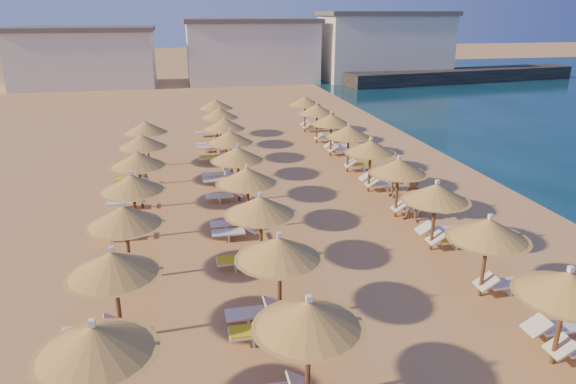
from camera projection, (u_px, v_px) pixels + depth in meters
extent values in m
plane|color=tan|center=(353.00, 262.00, 17.76)|extent=(220.00, 220.00, 0.00)
cube|color=black|center=(462.00, 75.00, 62.04)|extent=(30.27, 7.90, 1.50)
cube|color=white|center=(85.00, 59.00, 57.51)|extent=(15.00, 8.00, 6.00)
cube|color=#59514C|center=(81.00, 29.00, 56.42)|extent=(15.60, 8.48, 0.50)
cube|color=white|center=(252.00, 53.00, 61.06)|extent=(15.00, 8.00, 6.80)
cube|color=#59514C|center=(251.00, 21.00, 59.84)|extent=(15.60, 8.48, 0.50)
cube|color=white|center=(384.00, 48.00, 63.10)|extent=(15.00, 8.00, 7.60)
cube|color=#59514C|center=(386.00, 13.00, 61.75)|extent=(15.60, 8.48, 0.50)
cylinder|color=brown|center=(559.00, 326.00, 12.33)|extent=(0.12, 0.12, 2.17)
cone|color=#A77130|center=(568.00, 284.00, 11.95)|extent=(2.27, 2.27, 0.62)
cone|color=#A77130|center=(566.00, 293.00, 12.03)|extent=(2.45, 2.45, 0.12)
cube|color=white|center=(571.00, 269.00, 11.82)|extent=(0.12, 0.12, 0.14)
cylinder|color=brown|center=(484.00, 264.00, 15.33)|extent=(0.12, 0.12, 2.17)
cone|color=#A77130|center=(489.00, 229.00, 14.95)|extent=(2.27, 2.27, 0.62)
cone|color=#A77130|center=(488.00, 237.00, 15.03)|extent=(2.45, 2.45, 0.12)
cube|color=white|center=(491.00, 217.00, 14.82)|extent=(0.12, 0.12, 0.14)
cylinder|color=brown|center=(433.00, 222.00, 18.33)|extent=(0.12, 0.12, 2.17)
cone|color=#A77130|center=(436.00, 192.00, 17.95)|extent=(2.27, 2.27, 0.62)
cone|color=#A77130|center=(436.00, 199.00, 18.03)|extent=(2.45, 2.45, 0.12)
cube|color=white|center=(437.00, 182.00, 17.82)|extent=(0.12, 0.12, 0.14)
cylinder|color=brown|center=(397.00, 192.00, 21.33)|extent=(0.12, 0.12, 2.17)
cone|color=#A77130|center=(399.00, 166.00, 20.94)|extent=(2.27, 2.27, 0.62)
cone|color=#A77130|center=(398.00, 172.00, 21.03)|extent=(2.45, 2.45, 0.12)
cube|color=white|center=(400.00, 157.00, 20.82)|extent=(0.12, 0.12, 0.14)
cylinder|color=brown|center=(369.00, 170.00, 24.33)|extent=(0.12, 0.12, 2.17)
cone|color=#A77130|center=(371.00, 146.00, 23.94)|extent=(2.27, 2.27, 0.62)
cone|color=#A77130|center=(370.00, 152.00, 24.03)|extent=(2.45, 2.45, 0.12)
cube|color=white|center=(371.00, 138.00, 23.82)|extent=(0.12, 0.12, 0.14)
cylinder|color=brown|center=(348.00, 152.00, 27.33)|extent=(0.12, 0.12, 2.17)
cone|color=#A77130|center=(349.00, 131.00, 26.94)|extent=(2.27, 2.27, 0.62)
cone|color=#A77130|center=(349.00, 136.00, 27.03)|extent=(2.45, 2.45, 0.12)
cube|color=white|center=(349.00, 124.00, 26.82)|extent=(0.12, 0.12, 0.14)
cylinder|color=brown|center=(331.00, 138.00, 30.33)|extent=(0.12, 0.12, 2.17)
cone|color=#A77130|center=(331.00, 119.00, 29.94)|extent=(2.27, 2.27, 0.62)
cone|color=#A77130|center=(331.00, 123.00, 30.03)|extent=(2.45, 2.45, 0.12)
cube|color=white|center=(332.00, 113.00, 29.82)|extent=(0.12, 0.12, 0.14)
cylinder|color=brown|center=(317.00, 127.00, 33.33)|extent=(0.12, 0.12, 2.17)
cone|color=#A77130|center=(317.00, 109.00, 32.94)|extent=(2.27, 2.27, 0.62)
cone|color=#A77130|center=(317.00, 113.00, 33.03)|extent=(2.45, 2.45, 0.12)
cube|color=white|center=(317.00, 103.00, 32.81)|extent=(0.12, 0.12, 0.14)
cylinder|color=brown|center=(305.00, 117.00, 36.33)|extent=(0.12, 0.12, 2.17)
cone|color=#A77130|center=(305.00, 101.00, 35.94)|extent=(2.27, 2.27, 0.62)
cone|color=#A77130|center=(305.00, 104.00, 36.03)|extent=(2.45, 2.45, 0.12)
cube|color=white|center=(305.00, 95.00, 35.81)|extent=(0.12, 0.12, 0.14)
cylinder|color=brown|center=(308.00, 360.00, 11.13)|extent=(0.12, 0.12, 2.17)
cone|color=#A77130|center=(309.00, 314.00, 10.74)|extent=(2.27, 2.27, 0.62)
cone|color=#A77130|center=(308.00, 325.00, 10.83)|extent=(2.45, 2.45, 0.12)
cube|color=white|center=(309.00, 299.00, 10.62)|extent=(0.12, 0.12, 0.14)
cylinder|color=brown|center=(280.00, 285.00, 14.13)|extent=(0.12, 0.12, 2.17)
cone|color=#A77130|center=(279.00, 248.00, 13.74)|extent=(2.27, 2.27, 0.62)
cone|color=#A77130|center=(279.00, 256.00, 13.83)|extent=(2.45, 2.45, 0.12)
cube|color=white|center=(279.00, 235.00, 13.61)|extent=(0.12, 0.12, 0.14)
cylinder|color=brown|center=(261.00, 237.00, 17.13)|extent=(0.12, 0.12, 2.17)
cone|color=#A77130|center=(260.00, 205.00, 16.74)|extent=(2.27, 2.27, 0.62)
cone|color=#A77130|center=(261.00, 212.00, 16.83)|extent=(2.45, 2.45, 0.12)
cube|color=white|center=(260.00, 194.00, 16.61)|extent=(0.12, 0.12, 0.14)
cylinder|color=brown|center=(248.00, 203.00, 20.13)|extent=(0.12, 0.12, 2.17)
cone|color=#A77130|center=(247.00, 176.00, 19.74)|extent=(2.27, 2.27, 0.62)
cone|color=#A77130|center=(248.00, 182.00, 19.83)|extent=(2.45, 2.45, 0.12)
cube|color=white|center=(247.00, 166.00, 19.61)|extent=(0.12, 0.12, 0.14)
cylinder|color=brown|center=(239.00, 178.00, 23.12)|extent=(0.12, 0.12, 2.17)
cone|color=#A77130|center=(238.00, 154.00, 22.74)|extent=(2.27, 2.27, 0.62)
cone|color=#A77130|center=(238.00, 159.00, 22.82)|extent=(2.45, 2.45, 0.12)
cube|color=white|center=(237.00, 145.00, 22.61)|extent=(0.12, 0.12, 0.14)
cylinder|color=brown|center=(231.00, 159.00, 26.12)|extent=(0.12, 0.12, 2.17)
cone|color=#A77130|center=(230.00, 137.00, 25.74)|extent=(2.27, 2.27, 0.62)
cone|color=#A77130|center=(230.00, 142.00, 25.82)|extent=(2.45, 2.45, 0.12)
cube|color=white|center=(230.00, 129.00, 25.61)|extent=(0.12, 0.12, 0.14)
cylinder|color=brown|center=(225.00, 144.00, 29.12)|extent=(0.12, 0.12, 2.17)
cone|color=#A77130|center=(224.00, 124.00, 28.74)|extent=(2.27, 2.27, 0.62)
cone|color=#A77130|center=(225.00, 128.00, 28.82)|extent=(2.45, 2.45, 0.12)
cube|color=white|center=(224.00, 117.00, 28.61)|extent=(0.12, 0.12, 0.14)
cylinder|color=brown|center=(221.00, 131.00, 32.12)|extent=(0.12, 0.12, 2.17)
cone|color=#A77130|center=(220.00, 113.00, 31.74)|extent=(2.27, 2.27, 0.62)
cone|color=#A77130|center=(220.00, 117.00, 31.82)|extent=(2.45, 2.45, 0.12)
cube|color=white|center=(219.00, 107.00, 31.61)|extent=(0.12, 0.12, 0.14)
cylinder|color=brown|center=(217.00, 121.00, 35.12)|extent=(0.12, 0.12, 2.17)
cone|color=#A77130|center=(216.00, 104.00, 34.74)|extent=(2.27, 2.27, 0.62)
cone|color=#A77130|center=(216.00, 108.00, 34.82)|extent=(2.45, 2.45, 0.12)
cube|color=white|center=(215.00, 98.00, 34.61)|extent=(0.12, 0.12, 0.14)
cone|color=#A77130|center=(94.00, 340.00, 9.92)|extent=(2.27, 2.27, 0.62)
cone|color=#A77130|center=(96.00, 351.00, 10.00)|extent=(2.45, 2.45, 0.12)
cube|color=white|center=(92.00, 323.00, 9.79)|extent=(0.12, 0.12, 0.14)
cylinder|color=brown|center=(118.00, 303.00, 13.30)|extent=(0.12, 0.12, 2.17)
cone|color=#A77130|center=(113.00, 263.00, 12.92)|extent=(2.27, 2.27, 0.62)
cone|color=#A77130|center=(114.00, 272.00, 13.00)|extent=(2.45, 2.45, 0.12)
cube|color=white|center=(111.00, 249.00, 12.79)|extent=(0.12, 0.12, 0.14)
cylinder|color=brown|center=(128.00, 249.00, 16.30)|extent=(0.12, 0.12, 2.17)
cone|color=#A77130|center=(124.00, 215.00, 15.92)|extent=(2.27, 2.27, 0.62)
cone|color=#A77130|center=(125.00, 223.00, 16.00)|extent=(2.45, 2.45, 0.12)
cube|color=white|center=(123.00, 204.00, 15.79)|extent=(0.12, 0.12, 0.14)
cylinder|color=brown|center=(135.00, 212.00, 19.30)|extent=(0.12, 0.12, 2.17)
cone|color=#A77130|center=(132.00, 183.00, 18.92)|extent=(2.27, 2.27, 0.62)
cone|color=#A77130|center=(133.00, 189.00, 19.00)|extent=(2.45, 2.45, 0.12)
cube|color=white|center=(131.00, 173.00, 18.79)|extent=(0.12, 0.12, 0.14)
cylinder|color=brown|center=(141.00, 184.00, 22.30)|extent=(0.12, 0.12, 2.17)
cone|color=#A77130|center=(138.00, 159.00, 21.92)|extent=(2.27, 2.27, 0.62)
cone|color=#A77130|center=(139.00, 165.00, 22.00)|extent=(2.45, 2.45, 0.12)
cube|color=white|center=(137.00, 150.00, 21.79)|extent=(0.12, 0.12, 0.14)
cylinder|color=brown|center=(145.00, 164.00, 25.30)|extent=(0.12, 0.12, 2.17)
cone|color=#A77130|center=(142.00, 141.00, 24.91)|extent=(2.27, 2.27, 0.62)
cone|color=#A77130|center=(143.00, 146.00, 25.00)|extent=(2.45, 2.45, 0.12)
cube|color=white|center=(142.00, 133.00, 24.79)|extent=(0.12, 0.12, 0.14)
cylinder|color=brown|center=(148.00, 147.00, 28.30)|extent=(0.12, 0.12, 2.17)
cone|color=#A77130|center=(146.00, 127.00, 27.91)|extent=(2.27, 2.27, 0.62)
cone|color=#A77130|center=(146.00, 132.00, 28.00)|extent=(2.45, 2.45, 0.12)
cube|color=white|center=(145.00, 120.00, 27.79)|extent=(0.12, 0.12, 0.14)
cube|color=silver|center=(561.00, 347.00, 12.57)|extent=(0.58, 0.59, 0.40)
cube|color=silver|center=(560.00, 327.00, 13.59)|extent=(1.25, 0.59, 0.06)
cube|color=silver|center=(559.00, 332.00, 13.64)|extent=(0.06, 0.53, 0.32)
cube|color=silver|center=(537.00, 326.00, 13.40)|extent=(0.58, 0.59, 0.40)
cube|color=silver|center=(301.00, 384.00, 11.31)|extent=(0.58, 0.59, 0.40)
cube|color=silver|center=(507.00, 283.00, 15.76)|extent=(1.25, 0.59, 0.06)
cube|color=silver|center=(506.00, 288.00, 15.81)|extent=(0.06, 0.53, 0.32)
cube|color=silver|center=(486.00, 282.00, 15.57)|extent=(0.58, 0.59, 0.40)
cube|color=silver|center=(248.00, 313.00, 14.21)|extent=(1.25, 0.59, 0.06)
cube|color=silver|center=(248.00, 318.00, 14.26)|extent=(0.06, 0.53, 0.32)
cube|color=silver|center=(274.00, 306.00, 14.30)|extent=(0.58, 0.59, 0.40)
cube|color=silver|center=(252.00, 332.00, 13.38)|extent=(1.25, 0.59, 0.06)
cube|color=silver|center=(253.00, 337.00, 13.43)|extent=(0.06, 0.53, 0.32)
cube|color=silver|center=(280.00, 324.00, 13.47)|extent=(0.58, 0.59, 0.40)
cube|color=yellow|center=(252.00, 330.00, 13.36)|extent=(1.20, 0.55, 0.05)
cube|color=silver|center=(454.00, 240.00, 18.76)|extent=(1.25, 0.59, 0.06)
cube|color=silver|center=(454.00, 243.00, 18.81)|extent=(0.06, 0.53, 0.32)
cube|color=silver|center=(436.00, 238.00, 18.57)|extent=(0.58, 0.59, 0.40)
cube|color=yellow|center=(454.00, 238.00, 18.74)|extent=(1.20, 0.55, 0.05)
cube|color=silver|center=(442.00, 230.00, 19.59)|extent=(1.25, 0.59, 0.06)
cube|color=silver|center=(442.00, 234.00, 19.64)|extent=(0.06, 0.53, 0.32)
cube|color=silver|center=(425.00, 228.00, 19.40)|extent=(0.58, 0.59, 0.40)
cube|color=silver|center=(235.00, 260.00, 17.21)|extent=(1.25, 0.59, 0.06)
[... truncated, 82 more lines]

